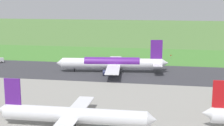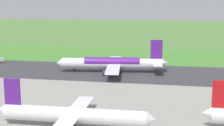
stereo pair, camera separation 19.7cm
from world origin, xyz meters
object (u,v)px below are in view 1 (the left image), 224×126
at_px(airliner_parked_mid, 73,115).
at_px(traffic_cone_orange, 158,59).
at_px(service_car_ops, 218,101).
at_px(no_stopping_sign, 171,57).
at_px(airliner_main, 113,63).

distance_m(airliner_parked_mid, traffic_cone_orange, 109.09).
bearing_deg(airliner_parked_mid, service_car_ops, -145.20).
height_order(no_stopping_sign, traffic_cone_orange, no_stopping_sign).
bearing_deg(service_car_ops, no_stopping_sign, -78.68).
bearing_deg(traffic_cone_orange, service_car_ops, 106.69).
xyz_separation_m(airliner_main, traffic_cone_orange, (-20.05, -36.84, -4.08)).
relative_size(service_car_ops, traffic_cone_orange, 8.31).
height_order(service_car_ops, traffic_cone_orange, service_car_ops).
distance_m(airliner_parked_mid, no_stopping_sign, 112.31).
relative_size(airliner_main, traffic_cone_orange, 98.39).
xyz_separation_m(airliner_parked_mid, service_car_ops, (-42.08, -29.25, -2.76)).
distance_m(airliner_main, no_stopping_sign, 47.49).
bearing_deg(traffic_cone_orange, airliner_main, 61.45).
height_order(airliner_parked_mid, no_stopping_sign, airliner_parked_mid).
bearing_deg(service_car_ops, traffic_cone_orange, -73.31).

